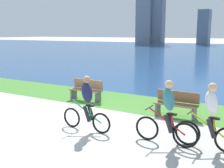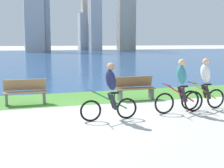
% 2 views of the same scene
% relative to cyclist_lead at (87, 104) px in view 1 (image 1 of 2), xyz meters
% --- Properties ---
extents(ground_plane, '(300.00, 300.00, 0.00)m').
position_rel_cyclist_lead_xyz_m(ground_plane, '(-0.84, 0.61, -0.83)').
color(ground_plane, '#B2AFA8').
extents(grass_strip_bayside, '(120.00, 2.84, 0.01)m').
position_rel_cyclist_lead_xyz_m(grass_strip_bayside, '(-0.84, 3.69, -0.83)').
color(grass_strip_bayside, '#478433').
rests_on(grass_strip_bayside, ground).
extents(cyclist_lead, '(1.70, 0.52, 1.66)m').
position_rel_cyclist_lead_xyz_m(cyclist_lead, '(0.00, 0.00, 0.00)').
color(cyclist_lead, black).
rests_on(cyclist_lead, ground).
extents(cyclist_trailing, '(1.72, 0.52, 1.71)m').
position_rel_cyclist_lead_xyz_m(cyclist_trailing, '(2.40, 0.23, 0.01)').
color(cyclist_trailing, black).
rests_on(cyclist_trailing, ground).
extents(cyclist_distant_rear, '(1.65, 0.52, 1.70)m').
position_rel_cyclist_lead_xyz_m(cyclist_distant_rear, '(3.41, 0.44, 0.01)').
color(cyclist_distant_rear, black).
rests_on(cyclist_distant_rear, ground).
extents(bench_near_path, '(1.50, 0.47, 0.90)m').
position_rel_cyclist_lead_xyz_m(bench_near_path, '(1.85, 2.71, -0.38)').
color(bench_near_path, brown).
rests_on(bench_near_path, ground).
extents(bench_far_along_path, '(1.50, 0.47, 0.90)m').
position_rel_cyclist_lead_xyz_m(bench_far_along_path, '(-2.25, 3.07, -0.38)').
color(bench_far_along_path, olive).
rests_on(bench_far_along_path, ground).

